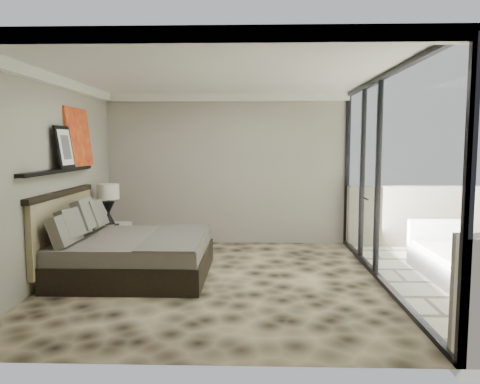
{
  "coord_description": "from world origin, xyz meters",
  "views": [
    {
      "loc": [
        0.52,
        -6.27,
        1.87
      ],
      "look_at": [
        0.32,
        0.4,
        1.18
      ],
      "focal_mm": 35.0,
      "sensor_mm": 36.0,
      "label": 1
    }
  ],
  "objects_px": {
    "nightstand": "(111,238)",
    "bed": "(128,252)",
    "table_lamp": "(108,198)",
    "lounger": "(459,263)"
  },
  "relations": [
    {
      "from": "nightstand",
      "to": "bed",
      "type": "bearing_deg",
      "value": -77.23
    },
    {
      "from": "bed",
      "to": "table_lamp",
      "type": "relative_size",
      "value": 3.06
    },
    {
      "from": "bed",
      "to": "lounger",
      "type": "bearing_deg",
      "value": -0.16
    },
    {
      "from": "nightstand",
      "to": "lounger",
      "type": "relative_size",
      "value": 0.32
    },
    {
      "from": "nightstand",
      "to": "lounger",
      "type": "xyz_separation_m",
      "value": [
        5.29,
        -1.28,
        -0.07
      ]
    },
    {
      "from": "nightstand",
      "to": "lounger",
      "type": "distance_m",
      "value": 5.44
    },
    {
      "from": "nightstand",
      "to": "table_lamp",
      "type": "relative_size",
      "value": 0.84
    },
    {
      "from": "bed",
      "to": "nightstand",
      "type": "relative_size",
      "value": 3.63
    },
    {
      "from": "table_lamp",
      "to": "nightstand",
      "type": "bearing_deg",
      "value": -28.37
    },
    {
      "from": "lounger",
      "to": "table_lamp",
      "type": "bearing_deg",
      "value": 165.38
    }
  ]
}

